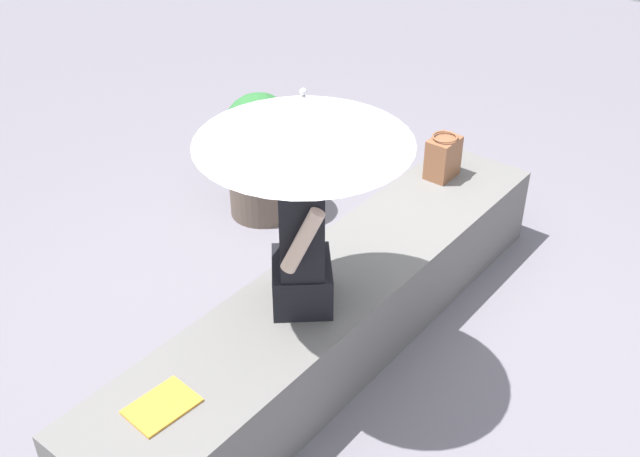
% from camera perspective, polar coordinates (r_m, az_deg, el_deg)
% --- Properties ---
extents(ground_plane, '(14.00, 14.00, 0.00)m').
position_cam_1_polar(ground_plane, '(4.21, 1.20, -8.68)').
color(ground_plane, slate).
extents(stone_bench, '(3.16, 0.61, 0.48)m').
position_cam_1_polar(stone_bench, '(4.05, 1.24, -6.18)').
color(stone_bench, slate).
rests_on(stone_bench, ground).
extents(person_seated, '(0.48, 0.46, 0.90)m').
position_cam_1_polar(person_seated, '(3.52, -1.42, -0.37)').
color(person_seated, black).
rests_on(person_seated, stone_bench).
extents(parasol, '(0.93, 0.93, 1.14)m').
position_cam_1_polar(parasol, '(3.13, -1.24, 8.10)').
color(parasol, '#B7B7BC').
rests_on(parasol, stone_bench).
extents(handbag_black, '(0.20, 0.16, 0.28)m').
position_cam_1_polar(handbag_black, '(4.74, 9.12, 5.26)').
color(handbag_black, brown).
rests_on(handbag_black, stone_bench).
extents(magazine, '(0.29, 0.22, 0.01)m').
position_cam_1_polar(magazine, '(3.30, -11.65, -12.78)').
color(magazine, gold).
rests_on(magazine, stone_bench).
extents(planter_near, '(0.47, 0.47, 0.86)m').
position_cam_1_polar(planter_near, '(5.08, -4.43, 5.49)').
color(planter_near, brown).
rests_on(planter_near, ground).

